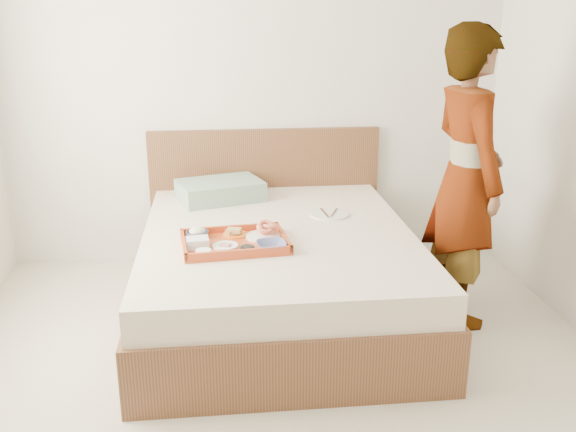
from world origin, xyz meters
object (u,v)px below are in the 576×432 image
at_px(bed, 278,272).
at_px(dinner_plate, 329,214).
at_px(person, 466,178).
at_px(tray, 235,242).

distance_m(bed, dinner_plate, 0.51).
bearing_deg(bed, person, -7.68).
bearing_deg(tray, person, -2.28).
xyz_separation_m(bed, person, (1.06, -0.14, 0.59)).
xyz_separation_m(tray, dinner_plate, (0.61, 0.48, -0.02)).
height_order(tray, dinner_plate, tray).
xyz_separation_m(bed, tray, (-0.26, -0.23, 0.29)).
distance_m(bed, tray, 0.45).
height_order(bed, person, person).
relative_size(bed, tray, 3.53).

